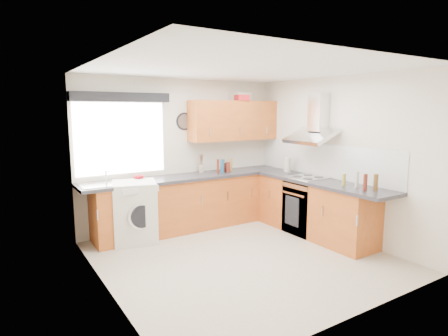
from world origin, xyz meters
TOP-DOWN VIEW (x-y plane):
  - ground_plane at (0.00, 0.00)m, footprint 3.60×3.60m
  - ceiling at (0.00, 0.00)m, footprint 3.60×3.60m
  - wall_back at (0.00, 1.80)m, footprint 3.60×0.02m
  - wall_front at (0.00, -1.80)m, footprint 3.60×0.02m
  - wall_left at (-1.80, 0.00)m, footprint 0.02×3.60m
  - wall_right at (1.80, 0.00)m, footprint 0.02×3.60m
  - window at (-1.05, 1.79)m, footprint 1.40×0.02m
  - window_blind at (-1.05, 1.70)m, footprint 1.50×0.18m
  - splashback at (1.79, 0.30)m, footprint 0.01×3.00m
  - base_cab_back at (-0.10, 1.51)m, footprint 3.00×0.58m
  - base_cab_corner at (1.50, 1.50)m, footprint 0.60×0.60m
  - base_cab_right at (1.51, 0.15)m, footprint 0.58×2.10m
  - worktop_back at (0.00, 1.50)m, footprint 3.60×0.62m
  - worktop_right at (1.50, 0.00)m, footprint 0.62×2.42m
  - sink at (-1.33, 1.50)m, footprint 0.84×0.46m
  - oven at (1.50, 0.30)m, footprint 0.56×0.58m
  - hob_plate at (1.50, 0.30)m, footprint 0.52×0.52m
  - extractor_hood at (1.60, 0.30)m, footprint 0.52×0.78m
  - upper_cabinets at (0.95, 1.62)m, footprint 1.70×0.35m
  - washing_machine at (-1.00, 1.40)m, footprint 0.77×0.76m
  - wall_clock at (0.05, 1.78)m, footprint 0.30×0.04m
  - casserole at (1.14, 1.72)m, footprint 0.41×0.33m
  - storage_box at (1.05, 1.52)m, footprint 0.25×0.21m
  - utensil_pot at (0.32, 1.69)m, footprint 0.10×0.10m
  - kitchen_roll at (1.62, 0.93)m, footprint 0.11×0.11m
  - tomato_cluster at (-0.83, 1.65)m, footprint 0.17×0.17m
  - jar_0 at (0.59, 1.44)m, footprint 0.06×0.06m
  - jar_1 at (0.62, 1.46)m, footprint 0.04×0.04m
  - jar_2 at (0.49, 1.41)m, footprint 0.04×0.04m
  - jar_3 at (0.71, 1.57)m, footprint 0.06×0.06m
  - jar_4 at (0.71, 1.44)m, footprint 0.07×0.07m
  - jar_5 at (0.61, 1.45)m, footprint 0.05×0.05m
  - jar_6 at (0.84, 1.55)m, footprint 0.06×0.06m
  - jar_7 at (0.72, 1.56)m, footprint 0.07×0.07m
  - bottle_0 at (1.43, -0.83)m, footprint 0.05×0.05m
  - bottle_1 at (1.57, -0.89)m, footprint 0.06×0.06m
  - bottle_2 at (1.47, -0.44)m, footprint 0.05×0.05m
  - bottle_3 at (1.51, -0.63)m, footprint 0.05×0.05m

SIDE VIEW (x-z plane):
  - ground_plane at x=0.00m, z-range 0.00..0.00m
  - oven at x=1.50m, z-range 0.00..0.85m
  - base_cab_back at x=-0.10m, z-range 0.00..0.86m
  - base_cab_corner at x=1.50m, z-range 0.00..0.86m
  - base_cab_right at x=1.51m, z-range 0.00..0.86m
  - washing_machine at x=-1.00m, z-range 0.00..0.92m
  - worktop_back at x=0.00m, z-range 0.86..0.91m
  - worktop_right at x=1.50m, z-range 0.86..0.91m
  - hob_plate at x=1.50m, z-range 0.91..0.92m
  - tomato_cluster at x=-0.83m, z-range 0.91..0.97m
  - sink at x=-1.33m, z-range 0.90..1.00m
  - jar_5 at x=0.61m, z-range 0.91..1.02m
  - jar_7 at x=0.72m, z-range 0.91..1.03m
  - utensil_pot at x=0.32m, z-range 0.91..1.04m
  - jar_3 at x=0.71m, z-range 0.91..1.06m
  - bottle_2 at x=1.47m, z-range 0.91..1.09m
  - jar_4 at x=0.71m, z-range 0.91..1.09m
  - bottle_3 at x=1.51m, z-range 0.91..1.14m
  - bottle_1 at x=1.57m, z-range 0.91..1.14m
  - jar_6 at x=0.84m, z-range 0.91..1.14m
  - bottle_0 at x=1.43m, z-range 0.91..1.14m
  - jar_1 at x=0.62m, z-range 0.91..1.14m
  - jar_0 at x=0.59m, z-range 0.91..1.14m
  - kitchen_roll at x=1.62m, z-range 0.91..1.16m
  - jar_2 at x=0.49m, z-range 0.91..1.16m
  - splashback at x=1.79m, z-range 0.91..1.45m
  - wall_back at x=0.00m, z-range 0.00..2.50m
  - wall_front at x=0.00m, z-range 0.00..2.50m
  - wall_left at x=-1.80m, z-range 0.00..2.50m
  - wall_right at x=1.80m, z-range 0.00..2.50m
  - window at x=-1.05m, z-range 1.00..2.10m
  - extractor_hood at x=1.60m, z-range 1.44..2.10m
  - wall_clock at x=0.05m, z-range 1.64..1.95m
  - upper_cabinets at x=0.95m, z-range 1.45..2.15m
  - window_blind at x=-1.05m, z-range 2.11..2.25m
  - storage_box at x=1.05m, z-range 2.15..2.25m
  - casserole at x=1.14m, z-range 2.15..2.30m
  - ceiling at x=0.00m, z-range 2.49..2.51m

